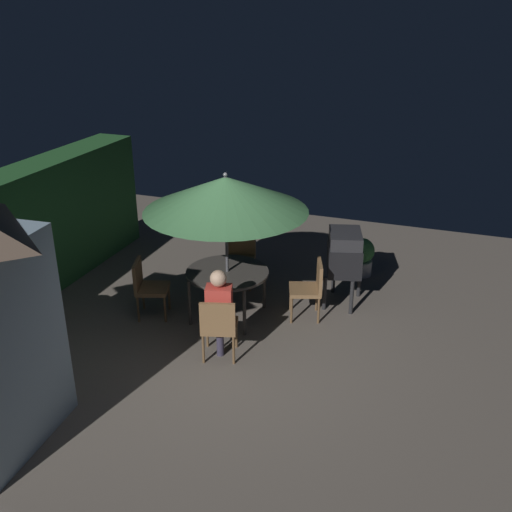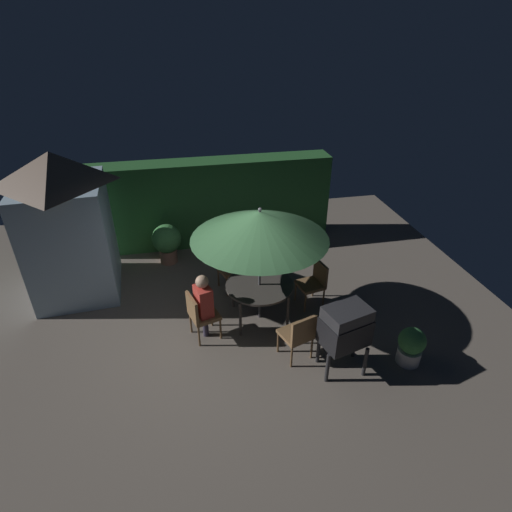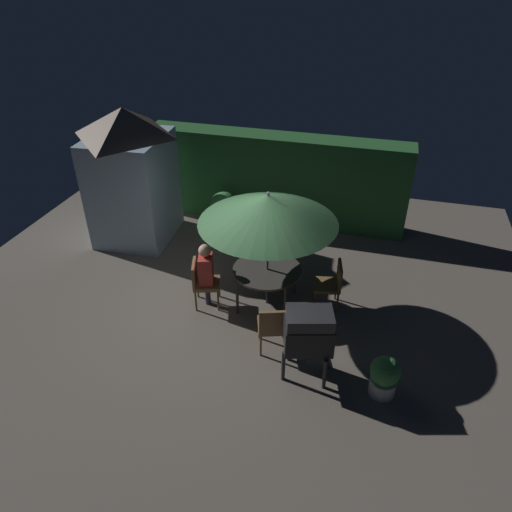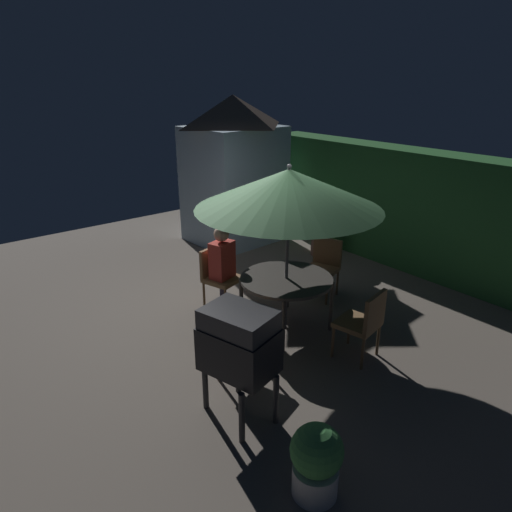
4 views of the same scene
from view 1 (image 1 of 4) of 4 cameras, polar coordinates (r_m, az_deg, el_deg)
ground_plane at (r=8.44m, az=-2.80°, el=-8.04°), size 11.00×11.00×0.00m
hedge_backdrop at (r=9.75m, az=-22.32°, el=1.41°), size 6.01×0.68×2.07m
patio_table at (r=8.70m, az=-2.79°, el=-1.83°), size 1.23×1.23×0.75m
patio_umbrella at (r=8.25m, az=-2.96°, el=6.02°), size 2.34×2.34×2.24m
bbq_grill at (r=9.12m, az=8.57°, el=0.24°), size 0.81×0.67×1.20m
chair_near_shed at (r=7.76m, az=-3.62°, el=-6.64°), size 0.58×0.57×0.90m
chair_far_side at (r=8.78m, az=5.33°, el=-2.89°), size 0.58×0.59×0.90m
chair_toward_hedge at (r=9.80m, az=-1.48°, el=0.13°), size 0.55×0.54×0.90m
chair_toward_house at (r=8.93m, az=-10.55°, el=-2.74°), size 0.59×0.59×0.90m
potted_plant_by_shed at (r=8.74m, az=-21.79°, el=-4.63°), size 0.66×0.66×0.93m
potted_plant_by_grill at (r=10.34m, az=10.19°, el=0.01°), size 0.44×0.44×0.67m
person_in_red at (r=7.70m, az=-3.60°, el=-4.64°), size 0.33×0.39×1.26m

